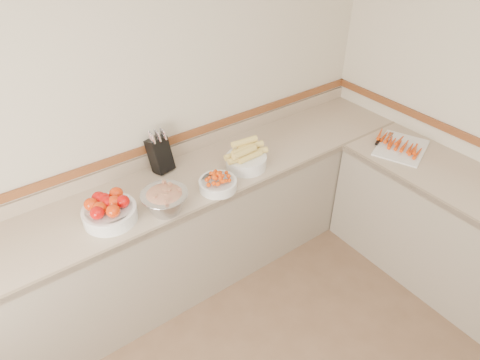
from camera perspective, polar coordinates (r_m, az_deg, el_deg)
back_wall at (r=3.00m, az=-12.96°, el=8.23°), size 4.00×0.00×4.00m
counter_back at (r=3.24m, az=-8.49°, el=-7.22°), size 4.00×0.65×1.08m
knife_block at (r=3.07m, az=-10.64°, el=3.44°), size 0.17×0.19×0.33m
tomato_bowl at (r=2.73m, az=-17.10°, el=-3.84°), size 0.33×0.33×0.16m
cherry_tomato_bowl at (r=2.88m, az=-2.97°, el=-0.39°), size 0.26×0.26×0.14m
corn_bowl at (r=3.08m, az=0.81°, el=2.93°), size 0.33×0.30×0.22m
rhubarb_bowl at (r=2.71m, az=-9.97°, el=-2.64°), size 0.30×0.30×0.17m
cutting_board at (r=3.55m, az=20.54°, el=4.33°), size 0.53×0.48×0.06m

